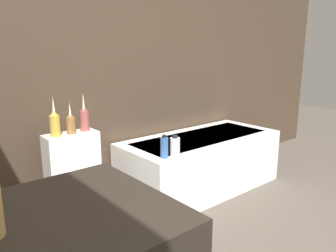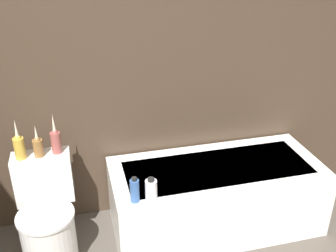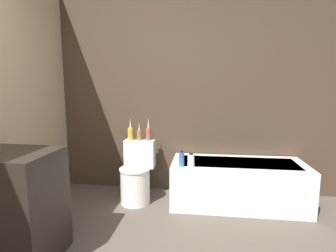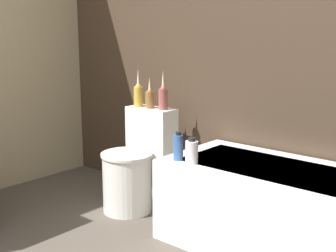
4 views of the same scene
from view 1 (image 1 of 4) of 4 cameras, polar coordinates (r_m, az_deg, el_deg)
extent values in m
cube|color=#423326|center=(2.71, -12.55, 13.38)|extent=(6.40, 0.06, 2.60)
cube|color=white|center=(3.07, 5.72, -6.39)|extent=(1.50, 0.67, 0.50)
cube|color=#B7BCC6|center=(3.00, 5.83, -1.99)|extent=(1.30, 0.47, 0.01)
cylinder|color=white|center=(2.35, -13.21, -14.48)|extent=(0.34, 0.34, 0.40)
cylinder|color=white|center=(2.26, -13.50, -9.75)|extent=(0.36, 0.36, 0.02)
cube|color=white|center=(2.44, -16.35, -5.15)|extent=(0.37, 0.17, 0.34)
cylinder|color=gold|center=(2.32, -19.08, -0.01)|extent=(0.07, 0.07, 0.14)
sphere|color=gold|center=(2.30, -19.22, 1.73)|extent=(0.04, 0.04, 0.04)
cone|color=beige|center=(2.29, -19.34, 3.32)|extent=(0.02, 0.02, 0.13)
cylinder|color=olive|center=(2.36, -16.56, 0.07)|extent=(0.06, 0.06, 0.12)
sphere|color=olive|center=(2.35, -16.65, 1.46)|extent=(0.04, 0.04, 0.04)
cone|color=beige|center=(2.34, -16.74, 2.71)|extent=(0.02, 0.02, 0.10)
cylinder|color=#994C47|center=(2.42, -14.34, 0.86)|extent=(0.06, 0.06, 0.14)
sphere|color=#994C47|center=(2.41, -14.44, 2.55)|extent=(0.04, 0.04, 0.04)
cone|color=beige|center=(2.39, -14.53, 4.08)|extent=(0.02, 0.02, 0.13)
cylinder|color=#335999|center=(2.40, -0.65, -3.80)|extent=(0.06, 0.06, 0.15)
cylinder|color=black|center=(2.37, -0.66, -1.81)|extent=(0.03, 0.03, 0.02)
cylinder|color=silver|center=(2.46, 1.21, -3.59)|extent=(0.07, 0.07, 0.13)
cylinder|color=black|center=(2.44, 1.22, -1.87)|extent=(0.04, 0.04, 0.02)
camera|label=2|loc=(1.37, 67.19, 37.51)|focal=42.00mm
camera|label=3|loc=(1.93, 81.21, 4.09)|focal=28.00mm
camera|label=4|loc=(3.16, 56.13, 7.57)|focal=50.00mm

